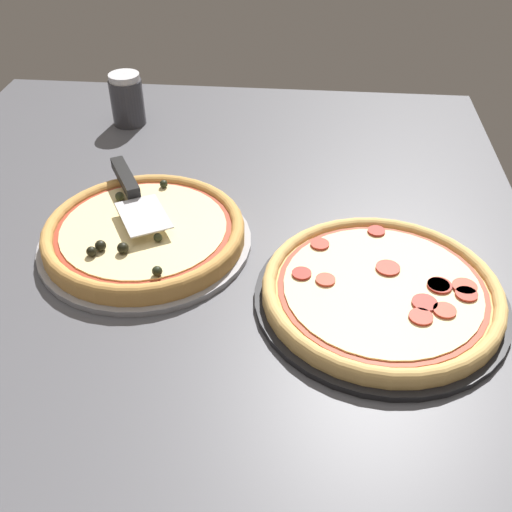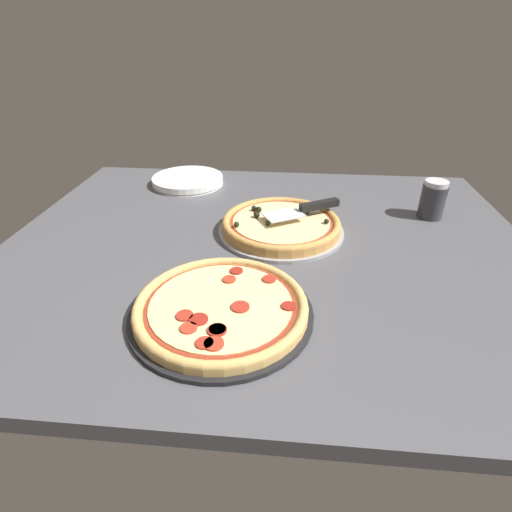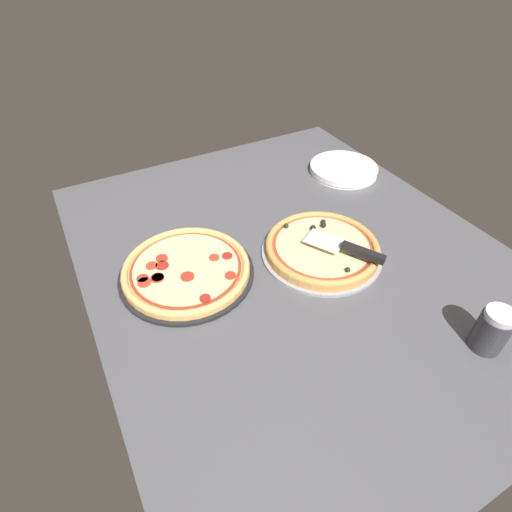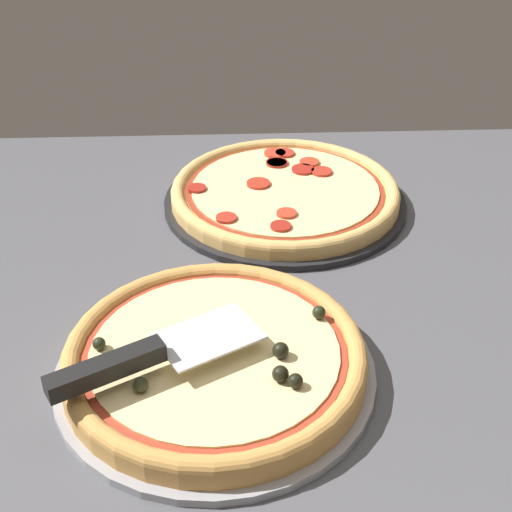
% 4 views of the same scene
% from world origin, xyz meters
% --- Properties ---
extents(ground_plane, '(1.40, 1.15, 0.04)m').
position_xyz_m(ground_plane, '(0.00, 0.00, -0.02)').
color(ground_plane, '#4C4C51').
extents(pizza_pan_front, '(0.35, 0.35, 0.01)m').
position_xyz_m(pizza_pan_front, '(-0.04, -0.07, 0.01)').
color(pizza_pan_front, '#939399').
rests_on(pizza_pan_front, ground_plane).
extents(pizza_front, '(0.33, 0.33, 0.04)m').
position_xyz_m(pizza_front, '(-0.04, -0.07, 0.03)').
color(pizza_front, '#C68E47').
rests_on(pizza_front, pizza_pan_front).
extents(pizza_pan_back, '(0.37, 0.37, 0.01)m').
position_xyz_m(pizza_pan_back, '(0.07, 0.31, 0.01)').
color(pizza_pan_back, black).
rests_on(pizza_pan_back, ground_plane).
extents(pizza_back, '(0.35, 0.35, 0.03)m').
position_xyz_m(pizza_back, '(0.07, 0.31, 0.02)').
color(pizza_back, '#DBAD60').
rests_on(pizza_back, pizza_pan_back).
extents(serving_spatula, '(0.22, 0.15, 0.02)m').
position_xyz_m(serving_spatula, '(-0.12, -0.11, 0.06)').
color(serving_spatula, silver).
rests_on(serving_spatula, pizza_front).
extents(plate_stack, '(0.25, 0.25, 0.03)m').
position_xyz_m(plate_stack, '(0.31, -0.42, 0.01)').
color(plate_stack, white).
rests_on(plate_stack, ground_plane).
extents(parmesan_shaker, '(0.07, 0.07, 0.11)m').
position_xyz_m(parmesan_shaker, '(-0.48, -0.21, 0.06)').
color(parmesan_shaker, '#333338').
rests_on(parmesan_shaker, ground_plane).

